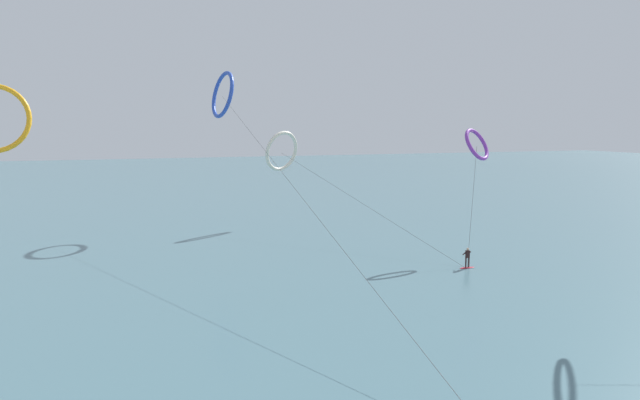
% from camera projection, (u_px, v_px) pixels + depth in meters
% --- Properties ---
extents(sea_water, '(400.00, 200.00, 0.08)m').
position_uv_depth(sea_water, '(167.00, 187.00, 108.48)').
color(sea_water, '#476B75').
rests_on(sea_water, ground).
extents(surfer_crimson, '(1.40, 0.58, 1.70)m').
position_uv_depth(surfer_crimson, '(467.00, 259.00, 47.03)').
color(surfer_crimson, red).
rests_on(surfer_crimson, ground).
extents(kite_cobalt, '(2.68, 54.00, 17.94)m').
position_uv_depth(kite_cobalt, '(223.00, 95.00, 65.15)').
color(kite_cobalt, '#2647B7').
rests_on(kite_cobalt, ground).
extents(kite_violet, '(6.44, 7.29, 11.53)m').
position_uv_depth(kite_violet, '(477.00, 145.00, 52.65)').
color(kite_violet, purple).
rests_on(kite_violet, ground).
extents(kite_ivory, '(10.97, 27.14, 11.16)m').
position_uv_depth(kite_ivory, '(282.00, 151.00, 66.80)').
color(kite_ivory, silver).
rests_on(kite_ivory, ground).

